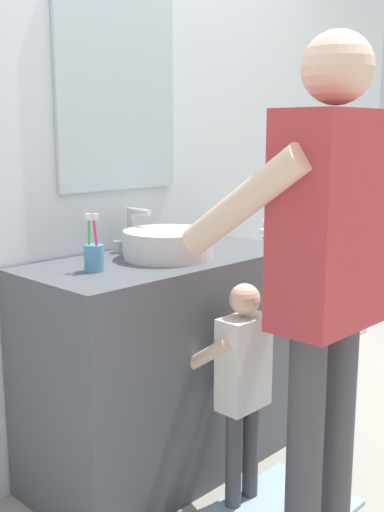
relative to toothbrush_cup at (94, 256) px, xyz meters
name	(u,v)px	position (x,y,z in m)	size (l,w,h in m)	color
ground_plane	(220,493)	(0.35, -0.30, -0.95)	(14.00, 14.00, 0.00)	#9E998E
back_wall	(111,139)	(0.35, 0.32, 0.40)	(4.40, 0.10, 2.70)	silver
vanity_cabinet	(166,364)	(0.35, 0.00, -0.50)	(1.15, 0.54, 0.89)	#4C5156
sink_basin	(168,244)	(0.35, -0.02, 0.00)	(0.35, 0.35, 0.11)	silver
faucet	(132,232)	(0.35, 0.20, 0.03)	(0.18, 0.14, 0.18)	#B7BABF
toothbrush_cup	(94,256)	(0.00, 0.00, 0.00)	(0.07, 0.07, 0.21)	#4C8EB2
child_toddler	(242,376)	(0.35, -0.40, -0.44)	(0.26, 0.26, 0.86)	#47474C
adult_parent	(325,253)	(0.36, -0.72, 0.06)	(0.52, 0.55, 1.68)	#47474C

